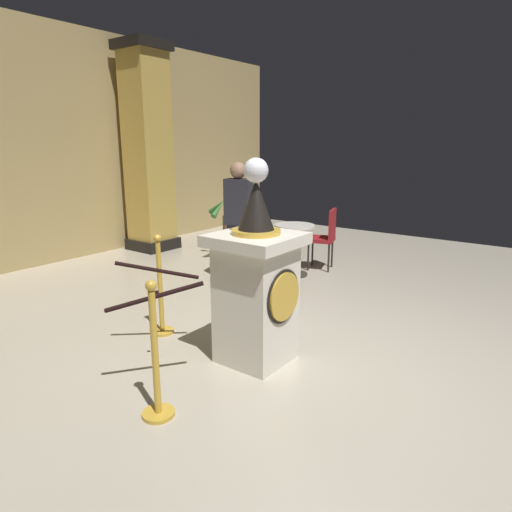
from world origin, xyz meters
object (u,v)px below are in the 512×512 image
Objects in this scene: stanchion_near at (161,299)px; cafe_table at (294,243)px; pedestal_clock at (256,285)px; stanchion_far at (156,370)px; cafe_chair_red at (326,234)px; bystander_guest at (239,220)px; potted_palm_right at (225,241)px.

cafe_table is at bearing 0.68° from stanchion_near.
pedestal_clock is 2.36× the size of cafe_table.
stanchion_far reaches higher than cafe_chair_red.
potted_palm_right is at bearing 48.36° from bystander_guest.
potted_palm_right is 1.80m from cafe_chair_red.
stanchion_near reaches higher than stanchion_far.
cafe_table is (3.68, 1.14, 0.13)m from stanchion_far.
stanchion_near reaches higher than cafe_chair_red.
pedestal_clock is at bearing -84.06° from stanchion_near.
cafe_chair_red is at bearing 17.14° from pedestal_clock.
bystander_guest reaches higher than cafe_table.
pedestal_clock reaches higher than cafe_table.
bystander_guest is (2.91, 1.58, 0.54)m from stanchion_far.
pedestal_clock is at bearing -137.40° from bystander_guest.
stanchion_near is 1.02× the size of stanchion_far.
cafe_table is at bearing -97.01° from potted_palm_right.
bystander_guest is (1.88, 0.47, 0.53)m from stanchion_near.
stanchion_near is 1.02× the size of potted_palm_right.
pedestal_clock reaches higher than bystander_guest.
cafe_table is 0.62m from cafe_chair_red.
stanchion_near is 1.10× the size of cafe_chair_red.
potted_palm_right is at bearing 28.61° from stanchion_near.
stanchion_near is (-0.12, 1.15, -0.35)m from pedestal_clock.
stanchion_near is 2.65m from cafe_table.
potted_palm_right is 1.56m from bystander_guest.
bystander_guest reaches higher than stanchion_far.
bystander_guest is at bearing -131.64° from potted_palm_right.
stanchion_near is at bearing 47.07° from stanchion_far.
cafe_chair_red is (0.39, -1.74, 0.27)m from potted_palm_right.
cafe_chair_red is (3.10, 0.96, -0.15)m from pedestal_clock.
bystander_guest reaches higher than stanchion_near.
potted_palm_right is 1.08× the size of cafe_chair_red.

